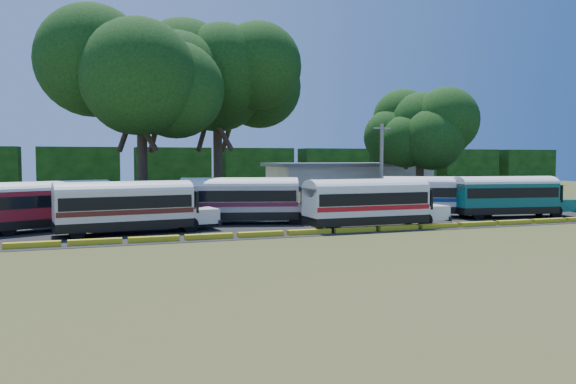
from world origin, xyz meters
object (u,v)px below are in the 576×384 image
object	(u,v)px
bus_teal	(507,194)
tree_west	(141,74)
bus_red	(52,202)
bus_cream_west	(128,204)
bus_white_red	(369,201)

from	to	relation	value
bus_teal	tree_west	world-z (taller)	tree_west
bus_red	tree_west	xyz separation A→B (m)	(6.29, 8.81, 9.46)
tree_west	bus_cream_west	bearing A→B (deg)	-98.98
tree_west	bus_teal	bearing A→B (deg)	-24.99
bus_red	bus_cream_west	size ratio (longest dim) A/B	0.97
bus_red	bus_teal	world-z (taller)	bus_teal
bus_red	bus_cream_west	bearing A→B (deg)	-61.89
bus_white_red	bus_teal	xyz separation A→B (m)	(13.05, 2.53, 0.00)
bus_teal	tree_west	distance (m)	30.05
bus_white_red	bus_cream_west	bearing A→B (deg)	169.47
bus_red	bus_cream_west	world-z (taller)	bus_cream_west
bus_white_red	bus_teal	bearing A→B (deg)	9.92
bus_red	bus_white_red	world-z (taller)	bus_white_red
bus_teal	bus_red	bearing A→B (deg)	-178.21
bus_red	bus_cream_west	distance (m)	5.48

